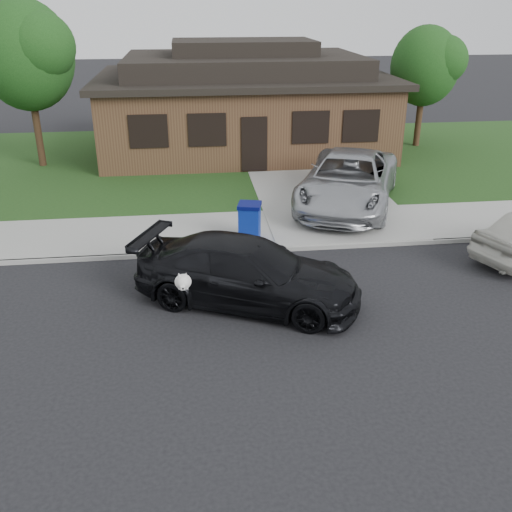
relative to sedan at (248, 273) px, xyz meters
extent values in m
plane|color=black|center=(-2.64, -0.74, -0.75)|extent=(120.00, 120.00, 0.00)
cube|color=gray|center=(-2.64, 4.26, -0.69)|extent=(60.00, 3.00, 0.12)
cube|color=gray|center=(-2.64, 2.76, -0.69)|extent=(60.00, 0.12, 0.12)
cube|color=#193814|center=(-2.64, 12.26, -0.68)|extent=(60.00, 13.00, 0.13)
cube|color=gray|center=(3.36, 9.26, -0.68)|extent=(4.50, 13.00, 0.14)
imported|color=black|center=(0.01, 0.00, 0.00)|extent=(5.53, 3.99, 1.49)
ellipsoid|color=white|center=(-1.43, -0.95, 0.34)|extent=(0.34, 0.40, 0.30)
sphere|color=white|center=(-1.43, -1.18, 0.44)|extent=(0.26, 0.26, 0.26)
cube|color=white|center=(-1.43, -1.31, 0.39)|extent=(0.09, 0.12, 0.08)
sphere|color=black|center=(-1.43, -1.37, 0.39)|extent=(0.04, 0.04, 0.04)
cone|color=white|center=(-1.50, -1.13, 0.57)|extent=(0.11, 0.11, 0.14)
cone|color=white|center=(-1.36, -1.13, 0.57)|extent=(0.11, 0.11, 0.14)
imported|color=#A5A7AC|center=(3.93, 5.92, 0.24)|extent=(4.97, 6.69, 1.69)
cube|color=navy|center=(0.43, 3.52, -0.16)|extent=(0.69, 0.69, 0.94)
cube|color=#060C4E|center=(0.43, 3.52, 0.36)|extent=(0.76, 0.76, 0.10)
cylinder|color=black|center=(0.23, 3.23, -0.55)|extent=(0.09, 0.15, 0.15)
cylinder|color=black|center=(0.64, 3.23, -0.55)|extent=(0.09, 0.15, 0.15)
cube|color=#422B1C|center=(1.36, 14.26, 0.88)|extent=(12.00, 8.00, 3.00)
cube|color=black|center=(1.36, 14.26, 2.51)|extent=(12.60, 8.60, 0.25)
cube|color=black|center=(1.36, 14.26, 3.03)|extent=(10.00, 6.50, 0.80)
cube|color=black|center=(1.36, 14.26, 3.73)|extent=(6.00, 3.50, 0.60)
cube|color=black|center=(1.36, 10.23, 0.48)|extent=(1.00, 0.06, 2.10)
cube|color=black|center=(-2.64, 10.24, 1.08)|extent=(1.30, 0.05, 1.10)
cube|color=black|center=(-0.44, 10.24, 1.08)|extent=(1.30, 0.05, 1.10)
cube|color=black|center=(3.56, 10.24, 1.08)|extent=(1.30, 0.05, 1.10)
cube|color=black|center=(5.56, 10.24, 1.08)|extent=(1.30, 0.05, 1.10)
cylinder|color=#332114|center=(-7.14, 12.26, 0.62)|extent=(0.28, 0.28, 2.48)
ellipsoid|color=#143811|center=(-7.14, 12.26, 3.66)|extent=(3.60, 3.60, 4.14)
sphere|color=#26591E|center=(-6.42, 11.72, 4.02)|extent=(2.52, 2.52, 2.52)
cylinder|color=#332114|center=(9.36, 13.76, 0.40)|extent=(0.28, 0.28, 2.03)
ellipsoid|color=#143811|center=(9.36, 13.76, 2.91)|extent=(3.00, 3.00, 3.45)
sphere|color=#26591E|center=(9.96, 13.31, 3.21)|extent=(2.10, 2.10, 2.10)
camera|label=1|loc=(-1.19, -11.47, 5.64)|focal=40.00mm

